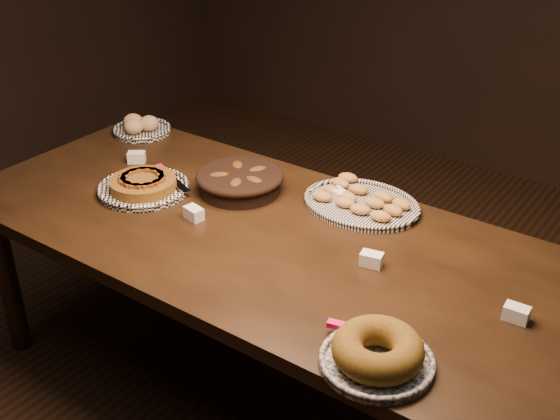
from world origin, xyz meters
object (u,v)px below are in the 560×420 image
Objects in this scene: apple_tart_plate at (144,186)px; bundt_cake_plate at (377,353)px; madeleine_platter at (361,202)px; buffet_table at (274,253)px.

bundt_cake_plate is (1.20, -0.35, 0.02)m from apple_tart_plate.
apple_tart_plate is at bearing 173.16° from bundt_cake_plate.
madeleine_platter is 1.32× the size of bundt_cake_plate.
madeleine_platter reaches higher than buffet_table.
bundt_cake_plate is at bearing -79.47° from madeleine_platter.
madeleine_platter is at bearing 68.04° from buffet_table.
apple_tart_plate is (-0.60, -0.03, 0.10)m from buffet_table.
buffet_table is at bearing -15.54° from apple_tart_plate.
buffet_table is 0.39m from madeleine_platter.
apple_tart_plate is 1.25m from bundt_cake_plate.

